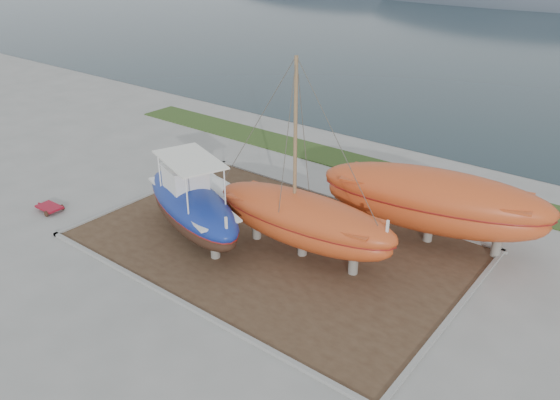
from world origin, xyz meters
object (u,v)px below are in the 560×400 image
Objects in this scene: blue_caique at (192,198)px; white_dinghy at (218,194)px; orange_sailboat at (304,164)px; red_trailer at (50,209)px; orange_bare_hull at (431,208)px.

white_dinghy is at bearing 134.30° from blue_caique.
red_trailer is (-13.58, -4.79, -4.49)m from orange_sailboat.
orange_bare_hull is 5.13× the size of red_trailer.
blue_caique is at bearing -156.30° from orange_bare_hull.
red_trailer is (-6.81, -6.15, -0.58)m from white_dinghy.
white_dinghy is 2.11× the size of red_trailer.
orange_bare_hull is at bearing 47.59° from orange_sailboat.
orange_sailboat is 4.38× the size of red_trailer.
orange_sailboat reaches higher than white_dinghy.
blue_caique is 6.19m from orange_sailboat.
orange_bare_hull is 20.19m from red_trailer.
white_dinghy is 7.93m from orange_sailboat.
red_trailer is at bearing -139.68° from blue_caique.
orange_sailboat is at bearing 6.61° from white_dinghy.
blue_caique is at bearing 18.09° from red_trailer.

